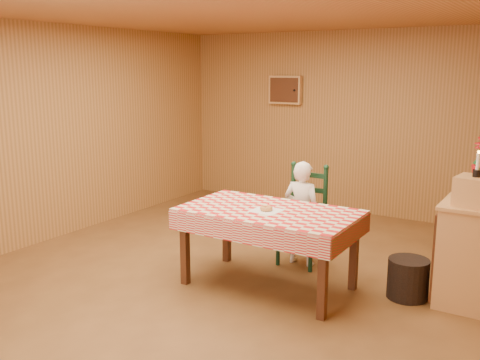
% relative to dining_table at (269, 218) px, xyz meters
% --- Properties ---
extents(ground, '(6.00, 6.00, 0.00)m').
position_rel_dining_table_xyz_m(ground, '(-0.49, 0.08, -0.69)').
color(ground, brown).
rests_on(ground, ground).
extents(cabin_walls, '(5.10, 6.05, 2.65)m').
position_rel_dining_table_xyz_m(cabin_walls, '(-0.50, 0.61, 1.14)').
color(cabin_walls, '#A6733B').
rests_on(cabin_walls, ground).
extents(dining_table, '(1.66, 0.96, 0.77)m').
position_rel_dining_table_xyz_m(dining_table, '(0.00, 0.00, 0.00)').
color(dining_table, '#4C2714').
rests_on(dining_table, ground).
extents(ladder_chair, '(0.44, 0.40, 1.08)m').
position_rel_dining_table_xyz_m(ladder_chair, '(0.00, 0.79, -0.18)').
color(ladder_chair, black).
rests_on(ladder_chair, ground).
extents(seated_child, '(0.41, 0.27, 1.12)m').
position_rel_dining_table_xyz_m(seated_child, '(-0.00, 0.73, -0.13)').
color(seated_child, white).
rests_on(seated_child, ground).
extents(napkin, '(0.27, 0.27, 0.00)m').
position_rel_dining_table_xyz_m(napkin, '(-0.00, -0.05, 0.08)').
color(napkin, white).
rests_on(napkin, dining_table).
extents(donut, '(0.13, 0.13, 0.04)m').
position_rel_dining_table_xyz_m(donut, '(-0.00, -0.05, 0.11)').
color(donut, '#CD8949').
rests_on(donut, napkin).
extents(shelf_unit, '(0.54, 1.24, 0.93)m').
position_rel_dining_table_xyz_m(shelf_unit, '(1.70, 0.91, -0.22)').
color(shelf_unit, tan).
rests_on(shelf_unit, ground).
extents(crate, '(0.34, 0.34, 0.25)m').
position_rel_dining_table_xyz_m(crate, '(1.71, 0.51, 0.37)').
color(crate, tan).
rests_on(crate, shelf_unit).
extents(candle_set, '(0.07, 0.07, 0.22)m').
position_rel_dining_table_xyz_m(candle_set, '(1.71, 0.51, 0.56)').
color(candle_set, black).
rests_on(candle_set, crate).
extents(storage_bin, '(0.39, 0.39, 0.37)m').
position_rel_dining_table_xyz_m(storage_bin, '(1.22, 0.45, -0.50)').
color(storage_bin, black).
rests_on(storage_bin, ground).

